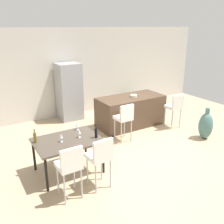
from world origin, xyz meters
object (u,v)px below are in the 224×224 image
(kitchen_island, at_px, (130,111))
(wine_bottle_left, at_px, (96,133))
(bar_chair_middle, at_px, (175,106))
(dining_chair_near, at_px, (70,164))
(wine_glass_far, at_px, (61,136))
(refrigerator, at_px, (69,92))
(dining_chair_far, at_px, (100,155))
(wine_bottle_near, at_px, (35,137))
(bar_chair_left, at_px, (124,117))
(floor_vase, at_px, (206,126))
(wine_glass_right, at_px, (77,125))
(fruit_bowl, at_px, (134,96))
(wine_glass_middle, at_px, (79,132))
(potted_plant, at_px, (133,98))
(dining_table, at_px, (67,143))

(kitchen_island, relative_size, wine_bottle_left, 7.00)
(bar_chair_middle, relative_size, dining_chair_near, 1.00)
(wine_glass_far, xyz_separation_m, refrigerator, (1.40, 3.02, 0.06))
(dining_chair_far, height_order, refrigerator, refrigerator)
(dining_chair_near, xyz_separation_m, wine_bottle_near, (-0.29, 1.07, 0.15))
(bar_chair_left, relative_size, floor_vase, 1.19)
(dining_chair_near, bearing_deg, wine_glass_far, 78.83)
(bar_chair_left, bearing_deg, floor_vase, -26.58)
(refrigerator, distance_m, floor_vase, 4.29)
(wine_bottle_left, bearing_deg, wine_glass_right, 105.61)
(wine_bottle_left, bearing_deg, fruit_bowl, 36.80)
(wine_bottle_left, bearing_deg, wine_glass_middle, 146.45)
(bar_chair_middle, relative_size, dining_chair_far, 1.00)
(kitchen_island, height_order, wine_glass_far, kitchen_island)
(wine_glass_far, distance_m, fruit_bowl, 3.15)
(dining_chair_far, xyz_separation_m, potted_plant, (3.57, 3.83, -0.36))
(refrigerator, bearing_deg, wine_glass_middle, -108.47)
(kitchen_island, relative_size, wine_bottle_near, 6.92)
(floor_vase, bearing_deg, wine_glass_far, 174.46)
(potted_plant, bearing_deg, fruit_bowl, -126.46)
(potted_plant, bearing_deg, wine_glass_far, -143.11)
(kitchen_island, relative_size, dining_chair_far, 1.95)
(dining_chair_near, bearing_deg, potted_plant, 42.59)
(dining_chair_far, bearing_deg, floor_vase, 7.12)
(dining_chair_near, distance_m, wine_glass_far, 0.86)
(wine_bottle_near, xyz_separation_m, floor_vase, (4.42, -0.63, -0.48))
(dining_chair_near, relative_size, wine_bottle_left, 3.60)
(dining_chair_far, distance_m, floor_vase, 3.57)
(wine_glass_far, bearing_deg, bar_chair_middle, 9.31)
(dining_table, bearing_deg, kitchen_island, 28.78)
(dining_chair_far, relative_size, wine_bottle_near, 3.55)
(dining_table, xyz_separation_m, potted_plant, (3.87, 2.98, -0.34))
(bar_chair_left, xyz_separation_m, potted_plant, (2.05, 2.39, -0.36))
(dining_chair_far, distance_m, potted_plant, 5.25)
(dining_chair_far, xyz_separation_m, wine_glass_far, (-0.44, 0.83, 0.17))
(potted_plant, bearing_deg, dining_table, -142.41)
(kitchen_island, relative_size, floor_vase, 2.33)
(dining_table, relative_size, dining_chair_far, 1.26)
(wine_bottle_near, xyz_separation_m, refrigerator, (1.86, 2.77, 0.07))
(dining_table, xyz_separation_m, wine_bottle_left, (0.56, -0.21, 0.17))
(dining_chair_far, height_order, wine_glass_middle, dining_chair_far)
(dining_table, bearing_deg, bar_chair_middle, 9.25)
(fruit_bowl, relative_size, potted_plant, 0.36)
(dining_chair_near, height_order, wine_glass_far, dining_chair_near)
(kitchen_island, bearing_deg, bar_chair_middle, -40.32)
(wine_bottle_left, relative_size, potted_plant, 0.51)
(dining_chair_near, xyz_separation_m, potted_plant, (4.17, 3.83, -0.36))
(wine_bottle_left, bearing_deg, dining_table, 158.93)
(bar_chair_left, distance_m, wine_bottle_left, 1.51)
(dining_chair_near, bearing_deg, fruit_bowl, 36.76)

